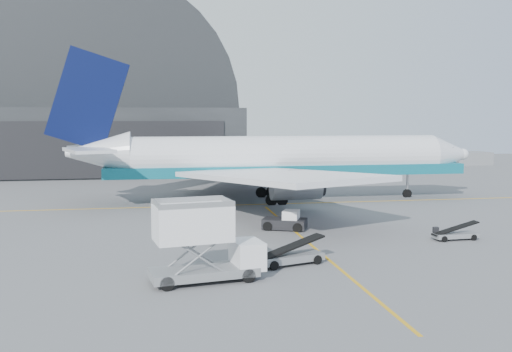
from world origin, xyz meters
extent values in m
plane|color=#565659|center=(0.00, 0.00, 0.00)|extent=(200.00, 200.00, 0.00)
cube|color=orange|center=(0.00, 20.00, 0.01)|extent=(80.00, 0.25, 0.02)
cube|color=orange|center=(0.00, -2.00, 0.01)|extent=(0.25, 40.00, 0.02)
cube|color=black|center=(-22.00, 65.00, 6.00)|extent=(50.00, 28.00, 12.00)
cube|color=black|center=(-22.00, 50.90, 5.00)|extent=(42.00, 0.40, 9.50)
cube|color=black|center=(38.00, 72.00, 0.00)|extent=(14.00, 8.00, 4.00)
cube|color=gray|center=(55.00, 68.00, 0.00)|extent=(8.00, 6.00, 2.80)
cylinder|color=white|center=(3.75, 22.71, 5.56)|extent=(38.48, 5.13, 5.13)
cone|color=white|center=(25.34, 22.71, 5.56)|extent=(4.70, 5.13, 5.13)
sphere|color=white|center=(27.48, 22.71, 5.56)|extent=(1.50, 1.50, 1.50)
cone|color=white|center=(-19.23, 22.71, 6.20)|extent=(7.48, 5.13, 5.13)
cube|color=black|center=(24.06, 22.71, 6.20)|extent=(2.78, 2.35, 0.75)
cube|color=#0D6273|center=(3.75, 22.71, 3.90)|extent=(44.89, 5.18, 1.28)
cube|color=white|center=(-0.52, 9.88, 4.49)|extent=(19.71, 26.21, 1.56)
cube|color=white|center=(-0.52, 35.53, 4.49)|extent=(19.71, 26.21, 1.56)
cube|color=white|center=(-19.76, 17.90, 6.84)|extent=(6.54, 8.94, 0.37)
cube|color=white|center=(-19.76, 27.52, 6.84)|extent=(6.54, 8.94, 0.37)
cube|color=#070E36|center=(-20.30, 22.71, 12.51)|extent=(9.91, 0.53, 12.31)
cylinder|color=gray|center=(2.68, 14.16, 2.78)|extent=(5.56, 2.89, 2.89)
cylinder|color=gray|center=(2.68, 31.26, 2.78)|extent=(5.56, 2.89, 2.89)
cylinder|color=#A5A5AA|center=(19.78, 22.71, 1.50)|extent=(0.30, 0.30, 2.99)
cylinder|color=black|center=(19.78, 22.71, 0.48)|extent=(1.18, 0.37, 1.18)
cylinder|color=black|center=(1.61, 19.29, 0.59)|extent=(1.39, 0.48, 1.39)
cylinder|color=black|center=(1.61, 26.13, 0.59)|extent=(1.39, 0.48, 1.39)
cube|color=gray|center=(-9.55, -10.98, 0.62)|extent=(7.16, 3.83, 0.57)
cube|color=silver|center=(-6.64, -10.48, 1.53)|extent=(2.23, 2.88, 1.81)
cube|color=black|center=(-5.80, -10.34, 1.81)|extent=(0.45, 2.14, 1.02)
cube|color=silver|center=(-10.22, -11.09, 3.85)|extent=(5.17, 3.60, 2.27)
cylinder|color=black|center=(-6.78, -11.71, 0.45)|extent=(0.95, 0.49, 0.91)
cylinder|color=black|center=(-7.18, -9.36, 0.45)|extent=(0.95, 0.49, 0.91)
cylinder|color=black|center=(-11.92, -12.59, 0.45)|extent=(0.95, 0.49, 0.91)
cylinder|color=black|center=(-12.32, -10.25, 0.45)|extent=(0.95, 0.49, 0.91)
cube|color=black|center=(-0.70, 4.69, 0.55)|extent=(4.55, 3.61, 0.90)
cube|color=silver|center=(-0.15, 4.45, 1.35)|extent=(2.00, 2.21, 0.90)
cylinder|color=black|center=(0.19, 3.21, 0.40)|extent=(0.97, 0.68, 0.90)
cylinder|color=black|center=(0.99, 5.05, 0.40)|extent=(0.97, 0.68, 0.90)
cylinder|color=black|center=(-2.38, 4.33, 0.40)|extent=(0.97, 0.68, 0.90)
cylinder|color=black|center=(-1.58, 6.17, 0.40)|extent=(0.97, 0.68, 0.90)
cube|color=gray|center=(-3.12, -7.87, 0.50)|extent=(5.14, 3.03, 0.50)
cube|color=black|center=(-3.12, -7.87, 1.27)|extent=(5.28, 2.59, 1.41)
cube|color=black|center=(-5.20, -7.88, 1.05)|extent=(0.66, 0.59, 0.66)
cylinder|color=black|center=(-1.20, -8.09, 0.33)|extent=(0.72, 0.46, 0.66)
cylinder|color=black|center=(-1.66, -6.61, 0.33)|extent=(0.72, 0.46, 0.66)
cylinder|color=black|center=(-4.58, -9.14, 0.33)|extent=(0.72, 0.46, 0.66)
cylinder|color=black|center=(-5.04, -7.66, 0.33)|extent=(0.72, 0.46, 0.66)
cube|color=gray|center=(12.70, -2.27, 0.39)|extent=(3.90, 1.52, 0.39)
cube|color=black|center=(12.70, -2.27, 1.00)|extent=(4.13, 1.09, 1.11)
cube|color=black|center=(11.11, -1.88, 0.83)|extent=(0.45, 0.37, 0.52)
cylinder|color=black|center=(14.13, -2.80, 0.26)|extent=(0.53, 0.25, 0.52)
cylinder|color=black|center=(14.06, -1.58, 0.26)|extent=(0.53, 0.25, 0.52)
cylinder|color=black|center=(11.35, -2.96, 0.26)|extent=(0.53, 0.25, 0.52)
cylinder|color=black|center=(11.28, -1.74, 0.26)|extent=(0.53, 0.25, 0.52)
cube|color=red|center=(-1.03, 7.65, 0.01)|extent=(0.33, 0.33, 0.03)
cone|color=red|center=(-1.03, 7.65, 0.24)|extent=(0.33, 0.33, 0.47)
camera|label=1|loc=(-12.33, -46.67, 10.55)|focal=40.00mm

